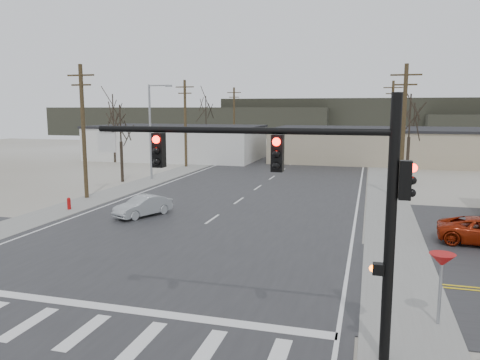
# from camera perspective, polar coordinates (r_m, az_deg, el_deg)

# --- Properties ---
(ground) EXTENTS (140.00, 140.00, 0.00)m
(ground) POSITION_cam_1_polar(r_m,az_deg,el_deg) (21.85, -10.33, -9.55)
(ground) COLOR silver
(ground) RESTS_ON ground
(main_road) EXTENTS (18.00, 110.00, 0.05)m
(main_road) POSITION_cam_1_polar(r_m,az_deg,el_deg) (35.50, 0.29, -2.27)
(main_road) COLOR #262629
(main_road) RESTS_ON ground
(cross_road) EXTENTS (90.00, 10.00, 0.04)m
(cross_road) POSITION_cam_1_polar(r_m,az_deg,el_deg) (21.84, -10.33, -9.50)
(cross_road) COLOR #262629
(cross_road) RESTS_ON ground
(sidewalk_left) EXTENTS (3.00, 90.00, 0.06)m
(sidewalk_left) POSITION_cam_1_polar(r_m,az_deg,el_deg) (43.92, -11.40, -0.30)
(sidewalk_left) COLOR gray
(sidewalk_left) RESTS_ON ground
(sidewalk_right) EXTENTS (3.00, 90.00, 0.06)m
(sidewalk_right) POSITION_cam_1_polar(r_m,az_deg,el_deg) (39.21, 17.42, -1.61)
(sidewalk_right) COLOR gray
(sidewalk_right) RESTS_ON ground
(traffic_signal_mast) EXTENTS (8.95, 0.43, 7.20)m
(traffic_signal_mast) POSITION_cam_1_polar(r_m,az_deg,el_deg) (12.65, 9.41, -1.07)
(traffic_signal_mast) COLOR black
(traffic_signal_mast) RESTS_ON ground
(fire_hydrant) EXTENTS (0.24, 0.24, 0.87)m
(fire_hydrant) POSITION_cam_1_polar(r_m,az_deg,el_deg) (33.54, -20.13, -2.71)
(fire_hydrant) COLOR #A50C0C
(fire_hydrant) RESTS_ON ground
(yield_sign) EXTENTS (0.80, 0.80, 2.35)m
(yield_sign) POSITION_cam_1_polar(r_m,az_deg,el_deg) (15.99, 23.40, -9.23)
(yield_sign) COLOR gray
(yield_sign) RESTS_ON ground
(building_left_far) EXTENTS (22.30, 12.30, 4.50)m
(building_left_far) POSITION_cam_1_polar(r_m,az_deg,el_deg) (63.96, -7.66, 4.59)
(building_left_far) COLOR silver
(building_left_far) RESTS_ON ground
(building_right_far) EXTENTS (26.30, 14.30, 4.30)m
(building_right_far) POSITION_cam_1_polar(r_m,az_deg,el_deg) (62.78, 16.35, 4.15)
(building_right_far) COLOR tan
(building_right_far) RESTS_ON ground
(upole_left_b) EXTENTS (2.20, 0.30, 10.00)m
(upole_left_b) POSITION_cam_1_polar(r_m,az_deg,el_deg) (36.99, -18.55, 5.85)
(upole_left_b) COLOR #493922
(upole_left_b) RESTS_ON ground
(upole_left_c) EXTENTS (2.20, 0.30, 10.00)m
(upole_left_c) POSITION_cam_1_polar(r_m,az_deg,el_deg) (54.70, -6.68, 7.03)
(upole_left_c) COLOR #493922
(upole_left_c) RESTS_ON ground
(upole_left_d) EXTENTS (2.20, 0.30, 10.00)m
(upole_left_d) POSITION_cam_1_polar(r_m,az_deg,el_deg) (73.59, -0.73, 7.52)
(upole_left_d) COLOR #493922
(upole_left_d) RESTS_ON ground
(upole_right_a) EXTENTS (2.20, 0.30, 10.00)m
(upole_right_a) POSITION_cam_1_polar(r_m,az_deg,el_deg) (36.71, 19.29, 5.79)
(upole_right_a) COLOR #493922
(upole_right_a) RESTS_ON ground
(upole_right_b) EXTENTS (2.20, 0.30, 10.00)m
(upole_right_b) POSITION_cam_1_polar(r_m,az_deg,el_deg) (58.67, 17.99, 6.78)
(upole_right_b) COLOR #493922
(upole_right_b) RESTS_ON ground
(streetlight_main) EXTENTS (2.40, 0.25, 9.00)m
(streetlight_main) POSITION_cam_1_polar(r_m,az_deg,el_deg) (45.30, -10.67, 6.42)
(streetlight_main) COLOR gray
(streetlight_main) RESTS_ON ground
(tree_left_near) EXTENTS (3.30, 3.30, 7.35)m
(tree_left_near) POSITION_cam_1_polar(r_m,az_deg,el_deg) (44.56, -14.37, 6.45)
(tree_left_near) COLOR #2F261C
(tree_left_near) RESTS_ON ground
(tree_right_mid) EXTENTS (3.74, 3.74, 8.33)m
(tree_right_mid) POSITION_cam_1_polar(r_m,az_deg,el_deg) (44.73, 20.00, 7.11)
(tree_right_mid) COLOR #2F261C
(tree_right_mid) RESTS_ON ground
(tree_left_far) EXTENTS (3.96, 3.96, 8.82)m
(tree_left_far) POSITION_cam_1_polar(r_m,az_deg,el_deg) (68.65, -4.18, 8.29)
(tree_left_far) COLOR #2F261C
(tree_left_far) RESTS_ON ground
(tree_right_far) EXTENTS (3.52, 3.52, 7.84)m
(tree_right_far) POSITION_cam_1_polar(r_m,az_deg,el_deg) (70.85, 20.48, 7.21)
(tree_right_far) COLOR #2F261C
(tree_right_far) RESTS_ON ground
(tree_left_mid) EXTENTS (3.96, 3.96, 8.82)m
(tree_left_mid) POSITION_cam_1_polar(r_m,az_deg,el_deg) (61.17, -15.21, 7.96)
(tree_left_mid) COLOR #2F261C
(tree_left_mid) RESTS_ON ground
(hill_left) EXTENTS (70.00, 18.00, 7.00)m
(hill_left) POSITION_cam_1_polar(r_m,az_deg,el_deg) (119.16, -6.21, 7.11)
(hill_left) COLOR #333026
(hill_left) RESTS_ON ground
(hill_center) EXTENTS (80.00, 18.00, 9.00)m
(hill_center) POSITION_cam_1_polar(r_m,az_deg,el_deg) (114.77, 18.67, 7.14)
(hill_center) COLOR #333026
(hill_center) RESTS_ON ground
(sedan_crossing) EXTENTS (2.83, 4.09, 1.28)m
(sedan_crossing) POSITION_cam_1_polar(r_m,az_deg,el_deg) (30.22, -11.74, -3.12)
(sedan_crossing) COLOR #979CA0
(sedan_crossing) RESTS_ON main_road
(car_far_a) EXTENTS (4.19, 6.29, 1.69)m
(car_far_a) POSITION_cam_1_polar(r_m,az_deg,el_deg) (70.76, 10.09, 3.82)
(car_far_a) COLOR black
(car_far_a) RESTS_ON main_road
(car_far_b) EXTENTS (3.20, 4.43, 1.40)m
(car_far_b) POSITION_cam_1_polar(r_m,az_deg,el_deg) (79.75, 4.17, 4.37)
(car_far_b) COLOR black
(car_far_b) RESTS_ON main_road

